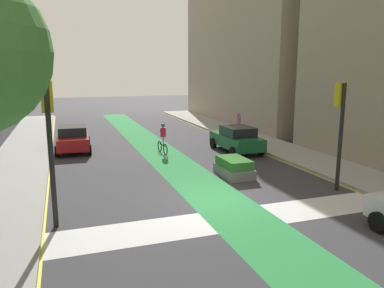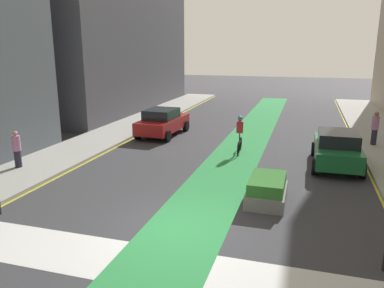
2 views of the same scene
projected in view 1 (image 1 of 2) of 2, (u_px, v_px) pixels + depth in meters
name	position (u px, v px, depth m)	size (l,w,h in m)	color
ground_plane	(212.00, 200.00, 14.32)	(120.00, 120.00, 0.00)	#38383D
bike_lane_paint	(218.00, 199.00, 14.39)	(2.40, 60.00, 0.01)	#2D8C47
crosswalk_band	(234.00, 219.00, 12.46)	(12.00, 1.80, 0.01)	silver
curb_stripe_left	(44.00, 220.00, 12.38)	(0.16, 60.00, 0.01)	yellow
sidewalk_right	(367.00, 180.00, 16.72)	(3.00, 60.00, 0.15)	#9E9E99
curb_stripe_right	(340.00, 184.00, 16.25)	(0.16, 60.00, 0.01)	yellow
traffic_signal_near_right	(340.00, 116.00, 14.99)	(0.35, 0.52, 4.39)	black
traffic_signal_near_left	(49.00, 127.00, 11.37)	(0.35, 0.52, 4.56)	black
car_green_right_far	(237.00, 139.00, 22.68)	(2.03, 4.21, 1.57)	#196033
car_red_left_far	(73.00, 138.00, 22.90)	(2.17, 4.27, 1.57)	#A51919
cyclist_in_lane	(163.00, 138.00, 22.07)	(0.32, 1.73, 1.86)	black
pedestrian_sidewalk_right_a	(238.00, 125.00, 26.99)	(0.34, 0.34, 1.72)	#262638
median_planter	(234.00, 168.00, 17.50)	(1.25, 2.09, 0.85)	slate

